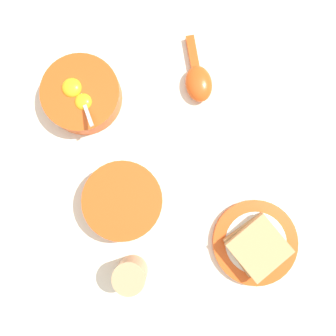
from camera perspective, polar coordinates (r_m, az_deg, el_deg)
ground_plane at (r=0.69m, az=-8.17°, el=2.30°), size 3.00×3.00×0.00m
egg_bowl at (r=0.71m, az=-14.78°, el=12.25°), size 0.16×0.16×0.08m
toast_plate at (r=0.70m, az=14.88°, el=-12.38°), size 0.17×0.17×0.02m
toast_sandwich at (r=0.68m, az=15.26°, el=-12.99°), size 0.13×0.13×0.04m
soup_spoon at (r=0.71m, az=5.24°, el=15.02°), size 0.15×0.06×0.03m
congee_bowl at (r=0.66m, az=-7.80°, el=-5.65°), size 0.16×0.16×0.05m
drinking_cup at (r=0.67m, az=-6.55°, el=-18.00°), size 0.06×0.06×0.07m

